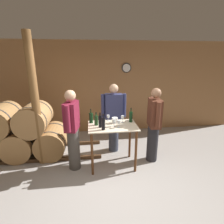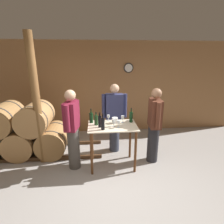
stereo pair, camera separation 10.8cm
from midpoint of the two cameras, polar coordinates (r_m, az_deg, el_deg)
ground_plane at (r=3.26m, az=2.03°, el=-25.38°), size 14.00×14.00×0.00m
back_wall at (r=5.29m, az=-1.56°, el=7.76°), size 8.40×0.08×2.70m
barrel_rack at (r=4.59m, az=-26.64°, el=-5.94°), size 3.67×0.90×1.25m
tasting_table at (r=3.60m, az=1.01°, el=-7.27°), size 0.98×0.67×0.92m
wooden_post at (r=3.84m, az=-22.67°, el=2.88°), size 0.16×0.16×2.70m
wine_bottle_far_left at (r=3.66m, az=-5.97°, el=-1.77°), size 0.08×0.08×0.30m
wine_bottle_left at (r=3.52m, az=-4.32°, el=-2.61°), size 0.08×0.08×0.27m
wine_bottle_center at (r=3.39m, az=-3.09°, el=-3.03°), size 0.06×0.06×0.30m
wine_bottle_right at (r=3.27m, az=-2.09°, el=-3.79°), size 0.07×0.07×0.32m
wine_bottle_far_right at (r=3.69m, az=7.08°, el=-1.54°), size 0.07×0.07×0.31m
wine_glass_near_left at (r=3.75m, az=-0.36°, el=-1.49°), size 0.06×0.06×0.13m
wine_glass_near_center at (r=3.44m, az=1.46°, el=-3.09°), size 0.06×0.06×0.15m
wine_glass_near_right at (r=3.38m, az=3.07°, el=-3.36°), size 0.06×0.06×0.15m
wine_glass_far_side at (r=3.65m, az=4.39°, el=-1.85°), size 0.07×0.07×0.15m
ice_bucket at (r=3.63m, az=1.78°, el=-2.74°), size 0.12×0.12×0.12m
person_host at (r=3.55m, az=-11.93°, el=-5.38°), size 0.29×0.58×1.65m
person_visitor_with_scarf at (r=3.83m, az=14.42°, el=-4.00°), size 0.25×0.59×1.64m
person_visitor_bearded at (r=4.15m, az=1.52°, el=-1.62°), size 0.59×0.24×1.66m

